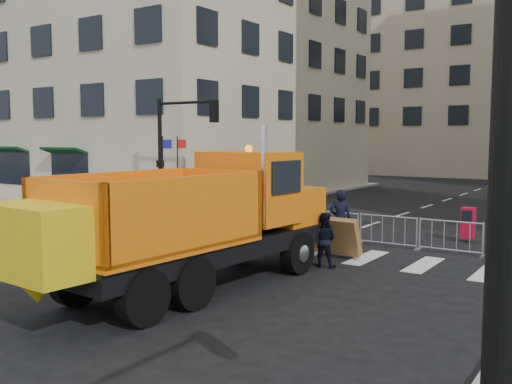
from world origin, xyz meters
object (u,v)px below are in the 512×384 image
Objects in this scene: cop_a at (340,220)px; cop_b at (324,240)px; plow_truck at (191,218)px; worker at (217,198)px; cop_c at (274,224)px; newspaper_box at (468,223)px.

cop_b is (0.71, -2.62, -0.22)m from cop_a.
plow_truck is 5.23× the size of cop_a.
worker is at bearing 38.17° from plow_truck.
cop_a reaches higher than cop_c.
worker is (-5.13, 3.58, 0.27)m from cop_c.
plow_truck is 6.68× the size of cop_b.
cop_a is 1.04× the size of worker.
plow_truck reaches higher than cop_b.
newspaper_box is at bearing -122.38° from cop_b.
plow_truck is 9.62× the size of newspaper_box.
cop_b reaches higher than newspaper_box.
cop_c reaches higher than cop_b.
plow_truck reaches higher than worker.
cop_a is at bearing -85.78° from cop_b.
cop_c is at bearing 14.37° from plow_truck.
cop_b is 6.90m from newspaper_box.
cop_c is (-1.82, -1.25, -0.16)m from cop_a.
cop_c is 0.88× the size of worker.
cop_a is at bearing -61.74° from worker.
plow_truck reaches higher than cop_a.
cop_a is 1.28× the size of cop_b.
cop_b is 1.44× the size of newspaper_box.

